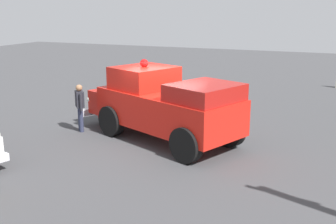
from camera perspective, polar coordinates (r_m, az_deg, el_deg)
The scene contains 4 objects.
ground_plane at distance 13.63m, azimuth -1.12°, elevation -3.95°, with size 60.00×60.00×0.00m, color #424244.
vintage_fire_truck at distance 13.44m, azimuth -0.69°, elevation 1.10°, with size 6.32×4.36×2.59m.
spectator_standing at distance 14.71m, azimuth -12.09°, elevation 1.01°, with size 0.51×0.53×1.68m.
traffic_cone at distance 15.92m, azimuth 7.61°, elevation -0.21°, with size 0.40×0.40×0.64m.
Camera 1 is at (-5.27, 11.82, 4.29)m, focal length 44.06 mm.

